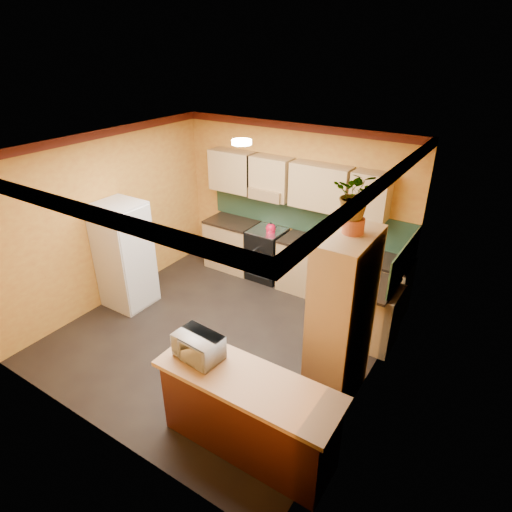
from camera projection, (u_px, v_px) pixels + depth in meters
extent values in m
plane|color=black|center=(221.00, 334.00, 6.24)|extent=(4.20, 4.20, 0.00)
cube|color=white|center=(213.00, 148.00, 5.02)|extent=(4.20, 4.20, 0.04)
cube|color=gold|center=(293.00, 205.00, 7.21)|extent=(4.20, 0.04, 2.70)
cube|color=gold|center=(83.00, 333.00, 4.06)|extent=(4.20, 0.04, 2.70)
cube|color=gold|center=(110.00, 219.00, 6.65)|extent=(0.04, 4.20, 2.70)
cube|color=gold|center=(372.00, 297.00, 4.62)|extent=(0.04, 4.20, 2.70)
cube|color=#1C3424|center=(305.00, 217.00, 7.15)|extent=(3.70, 0.02, 0.53)
cube|color=#1C3424|center=(405.00, 260.00, 5.75)|extent=(0.02, 1.40, 0.53)
cube|color=tan|center=(295.00, 182.00, 6.83)|extent=(3.10, 0.34, 0.70)
cylinder|color=white|center=(242.00, 142.00, 5.49)|extent=(0.26, 0.26, 0.06)
cube|color=tan|center=(298.00, 264.00, 7.25)|extent=(3.65, 0.60, 0.88)
cube|color=black|center=(300.00, 239.00, 7.04)|extent=(3.65, 0.62, 0.04)
cube|color=black|center=(267.00, 254.00, 7.54)|extent=(0.58, 0.58, 0.91)
cube|color=silver|center=(344.00, 248.00, 6.65)|extent=(0.48, 0.40, 0.03)
cube|color=tan|center=(367.00, 314.00, 5.93)|extent=(0.60, 0.80, 0.88)
cube|color=black|center=(371.00, 285.00, 5.72)|extent=(0.62, 0.80, 0.04)
cube|color=silver|center=(124.00, 255.00, 6.62)|extent=(0.68, 0.66, 1.70)
cube|color=tan|center=(341.00, 321.00, 4.74)|extent=(0.48, 0.90, 2.10)
cylinder|color=#A84D28|center=(353.00, 226.00, 4.26)|extent=(0.22, 0.22, 0.16)
imported|color=tan|center=(357.00, 195.00, 4.12)|extent=(0.50, 0.45, 0.49)
cube|color=#4C2311|center=(248.00, 416.00, 4.32)|extent=(1.80, 0.55, 0.88)
cube|color=tan|center=(247.00, 381.00, 4.11)|extent=(1.90, 0.65, 0.05)
imported|color=silver|center=(198.00, 346.00, 4.33)|extent=(0.51, 0.36, 0.27)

